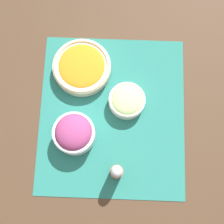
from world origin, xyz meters
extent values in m
plane|color=#422D1E|center=(0.00, 0.00, 0.00)|extent=(3.00, 3.00, 0.00)
cube|color=#236B60|center=(0.00, 0.00, 0.00)|extent=(0.52, 0.46, 0.00)
cylinder|color=silver|center=(0.07, -0.11, 0.03)|extent=(0.13, 0.13, 0.06)
torus|color=silver|center=(0.07, -0.11, 0.06)|extent=(0.12, 0.12, 0.01)
ellipsoid|color=#93386B|center=(0.07, -0.11, 0.06)|extent=(0.11, 0.11, 0.06)
cylinder|color=silver|center=(-0.04, 0.05, 0.02)|extent=(0.11, 0.11, 0.04)
torus|color=silver|center=(-0.04, 0.05, 0.04)|extent=(0.11, 0.11, 0.01)
ellipsoid|color=#A8CC7F|center=(-0.04, 0.05, 0.04)|extent=(0.10, 0.10, 0.03)
cylinder|color=beige|center=(-0.15, -0.10, 0.02)|extent=(0.19, 0.19, 0.04)
torus|color=beige|center=(-0.15, -0.10, 0.04)|extent=(0.18, 0.18, 0.01)
ellipsoid|color=orange|center=(-0.15, -0.10, 0.04)|extent=(0.15, 0.15, 0.02)
cylinder|color=olive|center=(0.18, 0.02, 0.05)|extent=(0.04, 0.04, 0.08)
sphere|color=#B2B2B7|center=(0.18, 0.02, 0.10)|extent=(0.03, 0.03, 0.03)
camera|label=1|loc=(0.22, 0.01, 0.97)|focal=50.00mm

